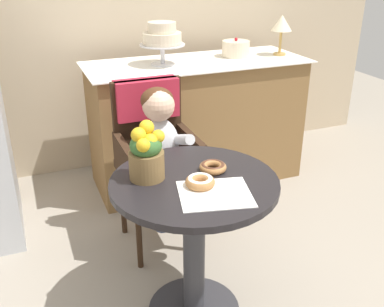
{
  "coord_description": "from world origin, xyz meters",
  "views": [
    {
      "loc": [
        -0.63,
        -1.54,
        1.6
      ],
      "look_at": [
        0.05,
        0.15,
        0.77
      ],
      "focal_mm": 41.78,
      "sensor_mm": 36.0,
      "label": 1
    }
  ],
  "objects_px": {
    "donut_front": "(213,167)",
    "round_layer_cake": "(236,49)",
    "tiered_cake_stand": "(162,37)",
    "seated_child": "(161,141)",
    "cafe_table": "(194,222)",
    "table_lamp": "(282,25)",
    "wicker_chair": "(153,138)",
    "donut_mid": "(201,181)",
    "flower_vase": "(146,153)"
  },
  "relations": [
    {
      "from": "donut_front",
      "to": "round_layer_cake",
      "type": "distance_m",
      "value": 1.52
    },
    {
      "from": "tiered_cake_stand",
      "to": "seated_child",
      "type": "bearing_deg",
      "value": -109.53
    },
    {
      "from": "seated_child",
      "to": "tiered_cake_stand",
      "type": "distance_m",
      "value": 0.9
    },
    {
      "from": "cafe_table",
      "to": "table_lamp",
      "type": "height_order",
      "value": "table_lamp"
    },
    {
      "from": "donut_front",
      "to": "table_lamp",
      "type": "height_order",
      "value": "table_lamp"
    },
    {
      "from": "wicker_chair",
      "to": "donut_mid",
      "type": "height_order",
      "value": "wicker_chair"
    },
    {
      "from": "wicker_chair",
      "to": "donut_mid",
      "type": "distance_m",
      "value": 0.77
    },
    {
      "from": "donut_front",
      "to": "donut_mid",
      "type": "height_order",
      "value": "donut_mid"
    },
    {
      "from": "seated_child",
      "to": "flower_vase",
      "type": "height_order",
      "value": "flower_vase"
    },
    {
      "from": "seated_child",
      "to": "flower_vase",
      "type": "relative_size",
      "value": 2.9
    },
    {
      "from": "wicker_chair",
      "to": "donut_mid",
      "type": "relative_size",
      "value": 7.78
    },
    {
      "from": "cafe_table",
      "to": "donut_front",
      "type": "relative_size",
      "value": 6.03
    },
    {
      "from": "wicker_chair",
      "to": "donut_front",
      "type": "xyz_separation_m",
      "value": [
        0.08,
        -0.65,
        0.1
      ]
    },
    {
      "from": "donut_mid",
      "to": "table_lamp",
      "type": "distance_m",
      "value": 1.83
    },
    {
      "from": "round_layer_cake",
      "to": "seated_child",
      "type": "bearing_deg",
      "value": -136.19
    },
    {
      "from": "seated_child",
      "to": "donut_mid",
      "type": "xyz_separation_m",
      "value": [
        -0.03,
        -0.6,
        0.07
      ]
    },
    {
      "from": "flower_vase",
      "to": "seated_child",
      "type": "bearing_deg",
      "value": 65.12
    },
    {
      "from": "tiered_cake_stand",
      "to": "round_layer_cake",
      "type": "relative_size",
      "value": 1.52
    },
    {
      "from": "donut_mid",
      "to": "round_layer_cake",
      "type": "xyz_separation_m",
      "value": [
        0.87,
        1.41,
        0.21
      ]
    },
    {
      "from": "cafe_table",
      "to": "donut_front",
      "type": "height_order",
      "value": "donut_front"
    },
    {
      "from": "donut_mid",
      "to": "tiered_cake_stand",
      "type": "bearing_deg",
      "value": 77.67
    },
    {
      "from": "donut_mid",
      "to": "table_lamp",
      "type": "xyz_separation_m",
      "value": [
        1.19,
        1.34,
        0.37
      ]
    },
    {
      "from": "wicker_chair",
      "to": "flower_vase",
      "type": "bearing_deg",
      "value": -114.49
    },
    {
      "from": "wicker_chair",
      "to": "table_lamp",
      "type": "xyz_separation_m",
      "value": [
        1.16,
        0.57,
        0.48
      ]
    },
    {
      "from": "donut_front",
      "to": "tiered_cake_stand",
      "type": "bearing_deg",
      "value": 81.28
    },
    {
      "from": "tiered_cake_stand",
      "to": "round_layer_cake",
      "type": "distance_m",
      "value": 0.59
    },
    {
      "from": "seated_child",
      "to": "tiered_cake_stand",
      "type": "height_order",
      "value": "tiered_cake_stand"
    },
    {
      "from": "donut_front",
      "to": "flower_vase",
      "type": "relative_size",
      "value": 0.48
    },
    {
      "from": "donut_front",
      "to": "cafe_table",
      "type": "bearing_deg",
      "value": -155.74
    },
    {
      "from": "donut_front",
      "to": "table_lamp",
      "type": "xyz_separation_m",
      "value": [
        1.09,
        1.22,
        0.38
      ]
    },
    {
      "from": "cafe_table",
      "to": "round_layer_cake",
      "type": "relative_size",
      "value": 3.65
    },
    {
      "from": "cafe_table",
      "to": "seated_child",
      "type": "relative_size",
      "value": 0.99
    },
    {
      "from": "tiered_cake_stand",
      "to": "round_layer_cake",
      "type": "height_order",
      "value": "tiered_cake_stand"
    },
    {
      "from": "cafe_table",
      "to": "tiered_cake_stand",
      "type": "xyz_separation_m",
      "value": [
        0.3,
        1.3,
        0.57
      ]
    },
    {
      "from": "table_lamp",
      "to": "donut_mid",
      "type": "bearing_deg",
      "value": -131.76
    },
    {
      "from": "cafe_table",
      "to": "table_lamp",
      "type": "distance_m",
      "value": 1.85
    },
    {
      "from": "wicker_chair",
      "to": "donut_front",
      "type": "distance_m",
      "value": 0.66
    },
    {
      "from": "seated_child",
      "to": "tiered_cake_stand",
      "type": "xyz_separation_m",
      "value": [
        0.27,
        0.76,
        0.41
      ]
    },
    {
      "from": "cafe_table",
      "to": "donut_mid",
      "type": "relative_size",
      "value": 5.87
    },
    {
      "from": "round_layer_cake",
      "to": "flower_vase",
      "type": "bearing_deg",
      "value": -129.86
    },
    {
      "from": "donut_mid",
      "to": "tiered_cake_stand",
      "type": "height_order",
      "value": "tiered_cake_stand"
    },
    {
      "from": "wicker_chair",
      "to": "tiered_cake_stand",
      "type": "relative_size",
      "value": 3.18
    },
    {
      "from": "seated_child",
      "to": "round_layer_cake",
      "type": "height_order",
      "value": "round_layer_cake"
    },
    {
      "from": "donut_mid",
      "to": "cafe_table",
      "type": "bearing_deg",
      "value": 91.46
    },
    {
      "from": "wicker_chair",
      "to": "table_lamp",
      "type": "relative_size",
      "value": 3.35
    },
    {
      "from": "donut_front",
      "to": "flower_vase",
      "type": "xyz_separation_m",
      "value": [
        -0.29,
        0.04,
        0.1
      ]
    },
    {
      "from": "wicker_chair",
      "to": "flower_vase",
      "type": "xyz_separation_m",
      "value": [
        -0.21,
        -0.61,
        0.2
      ]
    },
    {
      "from": "flower_vase",
      "to": "tiered_cake_stand",
      "type": "xyz_separation_m",
      "value": [
        0.48,
        1.21,
        0.25
      ]
    },
    {
      "from": "round_layer_cake",
      "to": "table_lamp",
      "type": "distance_m",
      "value": 0.37
    },
    {
      "from": "cafe_table",
      "to": "donut_front",
      "type": "bearing_deg",
      "value": 24.26
    }
  ]
}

